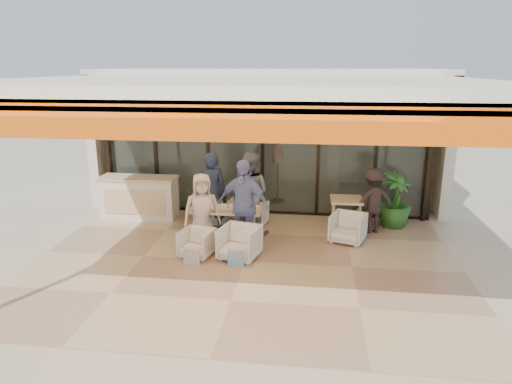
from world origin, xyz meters
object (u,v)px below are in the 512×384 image
at_px(diner_cream, 202,211).
at_px(side_chair, 348,227).
at_px(side_table, 346,203).
at_px(dining_table, 226,209).
at_px(chair_near_left, 197,242).
at_px(standing_woman, 373,201).
at_px(host_counter, 139,197).
at_px(potted_palm, 395,200).
at_px(diner_periwinkle, 243,205).
at_px(diner_navy, 212,193).
at_px(chair_near_right, 239,241).
at_px(diner_grey, 249,194).
at_px(chair_far_left, 217,210).
at_px(chair_far_right, 252,213).

relative_size(diner_cream, side_chair, 2.23).
bearing_deg(side_table, dining_table, -160.12).
relative_size(chair_near_left, standing_woman, 0.42).
xyz_separation_m(host_counter, side_chair, (4.93, -0.99, -0.18)).
relative_size(standing_woman, potted_palm, 1.14).
xyz_separation_m(diner_periwinkle, side_chair, (2.13, 0.63, -0.58)).
bearing_deg(chair_near_left, diner_periwinkle, 44.35).
relative_size(dining_table, diner_navy, 0.82).
distance_m(chair_near_right, diner_grey, 1.51).
height_order(chair_far_left, chair_near_right, chair_near_right).
bearing_deg(side_chair, potted_palm, 63.37).
distance_m(chair_far_right, diner_grey, 0.78).
xyz_separation_m(chair_far_right, chair_near_left, (-0.84, -1.90, -0.01)).
distance_m(chair_far_right, diner_navy, 1.14).
xyz_separation_m(dining_table, chair_near_right, (0.43, -0.96, -0.32)).
distance_m(dining_table, diner_grey, 0.66).
relative_size(host_counter, chair_far_left, 2.67).
height_order(host_counter, diner_cream, diner_cream).
relative_size(chair_far_left, diner_navy, 0.38).
bearing_deg(diner_grey, dining_table, 56.22).
height_order(chair_far_right, side_chair, side_chair).
bearing_deg(diner_navy, side_table, 175.73).
xyz_separation_m(chair_far_left, diner_grey, (0.84, -0.50, 0.57)).
xyz_separation_m(chair_far_right, side_table, (2.13, -0.02, 0.32)).
height_order(diner_navy, potted_palm, diner_navy).
bearing_deg(potted_palm, dining_table, -161.04).
bearing_deg(chair_far_right, side_table, -167.04).
xyz_separation_m(chair_far_right, potted_palm, (3.24, 0.32, 0.33)).
xyz_separation_m(chair_far_right, diner_navy, (-0.84, -0.50, 0.59)).
bearing_deg(chair_near_left, dining_table, 80.30).
bearing_deg(chair_far_left, diner_cream, 95.04).
distance_m(host_counter, diner_cream, 2.56).
bearing_deg(host_counter, diner_navy, -20.21).
distance_m(diner_periwinkle, potted_palm, 3.68).
distance_m(chair_near_right, diner_periwinkle, 0.76).
bearing_deg(diner_cream, host_counter, 121.31).
bearing_deg(diner_periwinkle, potted_palm, 44.11).
bearing_deg(chair_near_right, chair_far_left, 128.06).
distance_m(chair_near_right, standing_woman, 3.24).
xyz_separation_m(host_counter, chair_near_left, (1.96, -2.12, -0.23)).
distance_m(dining_table, potted_palm, 3.88).
distance_m(chair_far_left, diner_navy, 0.75).
height_order(chair_near_left, diner_periwinkle, diner_periwinkle).
height_order(chair_far_left, side_chair, same).
bearing_deg(chair_near_left, diner_navy, 103.59).
bearing_deg(chair_near_left, diner_cream, 103.59).
distance_m(chair_near_right, diner_cream, 1.06).
relative_size(dining_table, diner_periwinkle, 0.81).
bearing_deg(dining_table, side_table, 19.88).
distance_m(diner_grey, side_table, 2.20).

